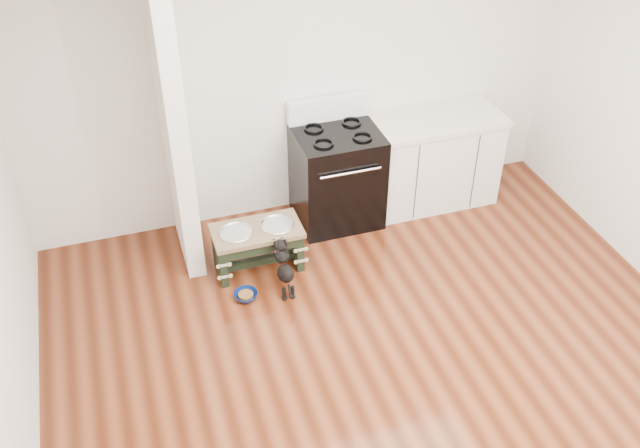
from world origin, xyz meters
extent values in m
plane|color=#431B0C|center=(0.00, 0.00, 0.00)|extent=(5.00, 5.00, 0.00)
plane|color=silver|center=(0.00, 2.50, 1.35)|extent=(5.00, 0.00, 5.00)
plane|color=white|center=(0.00, 0.00, 2.70)|extent=(5.00, 5.00, 0.00)
cube|color=silver|center=(-1.18, 2.10, 1.35)|extent=(0.15, 0.80, 2.70)
cube|color=black|center=(0.25, 2.15, 0.46)|extent=(0.76, 0.65, 0.92)
cube|color=black|center=(0.25, 1.84, 0.40)|extent=(0.58, 0.02, 0.50)
cylinder|color=silver|center=(0.25, 1.80, 0.72)|extent=(0.56, 0.02, 0.02)
cube|color=white|center=(0.25, 2.43, 1.03)|extent=(0.76, 0.08, 0.22)
torus|color=black|center=(0.07, 2.01, 0.93)|extent=(0.18, 0.18, 0.02)
torus|color=black|center=(0.43, 2.01, 0.93)|extent=(0.18, 0.18, 0.02)
torus|color=black|center=(0.07, 2.29, 0.93)|extent=(0.18, 0.18, 0.02)
torus|color=black|center=(0.43, 2.29, 0.93)|extent=(0.18, 0.18, 0.02)
cube|color=silver|center=(1.23, 2.18, 0.43)|extent=(1.20, 0.60, 0.86)
cube|color=silver|center=(1.23, 2.18, 0.89)|extent=(1.24, 0.64, 0.05)
cube|color=black|center=(1.23, 1.92, 0.05)|extent=(1.20, 0.06, 0.10)
cube|color=black|center=(-0.97, 1.67, 0.19)|extent=(0.06, 0.37, 0.38)
cube|color=black|center=(-0.31, 1.67, 0.19)|extent=(0.06, 0.37, 0.38)
cube|color=black|center=(-0.64, 1.50, 0.33)|extent=(0.61, 0.03, 0.09)
cube|color=black|center=(-0.64, 1.67, 0.06)|extent=(0.61, 0.06, 0.06)
cube|color=brown|center=(-0.64, 1.67, 0.40)|extent=(0.76, 0.41, 0.04)
cylinder|color=silver|center=(-0.82, 1.67, 0.40)|extent=(0.26, 0.26, 0.05)
cylinder|color=silver|center=(-0.46, 1.67, 0.40)|extent=(0.26, 0.26, 0.05)
torus|color=silver|center=(-0.82, 1.67, 0.42)|extent=(0.30, 0.30, 0.02)
torus|color=silver|center=(-0.46, 1.67, 0.42)|extent=(0.30, 0.30, 0.02)
cylinder|color=black|center=(-0.54, 1.20, 0.06)|extent=(0.03, 0.03, 0.11)
cylinder|color=black|center=(-0.47, 1.20, 0.06)|extent=(0.03, 0.03, 0.11)
sphere|color=black|center=(-0.54, 1.19, 0.01)|extent=(0.04, 0.04, 0.04)
sphere|color=black|center=(-0.47, 1.19, 0.01)|extent=(0.04, 0.04, 0.04)
ellipsoid|color=black|center=(-0.50, 1.27, 0.21)|extent=(0.13, 0.31, 0.27)
sphere|color=black|center=(-0.50, 1.37, 0.32)|extent=(0.13, 0.13, 0.13)
sphere|color=black|center=(-0.50, 1.41, 0.40)|extent=(0.11, 0.11, 0.11)
sphere|color=black|center=(-0.54, 1.48, 0.40)|extent=(0.04, 0.04, 0.04)
sphere|color=black|center=(-0.47, 1.48, 0.40)|extent=(0.04, 0.04, 0.04)
cylinder|color=black|center=(-0.50, 1.15, 0.12)|extent=(0.02, 0.09, 0.10)
torus|color=#E84476|center=(-0.50, 1.39, 0.36)|extent=(0.10, 0.07, 0.09)
imported|color=navy|center=(-0.84, 1.30, 0.03)|extent=(0.24, 0.24, 0.06)
cylinder|color=brown|center=(-0.84, 1.30, 0.04)|extent=(0.13, 0.13, 0.03)
camera|label=1|loc=(-1.61, -3.06, 4.08)|focal=40.00mm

